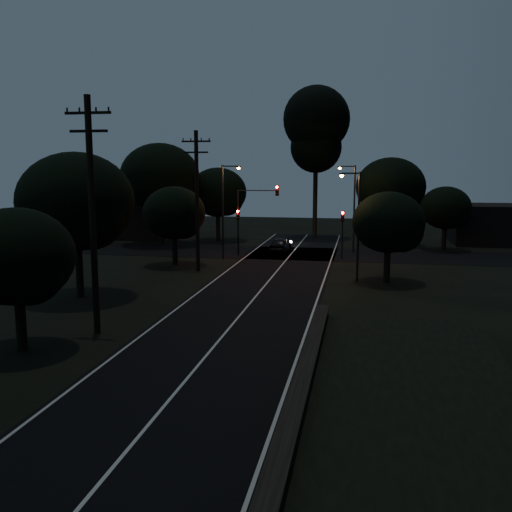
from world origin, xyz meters
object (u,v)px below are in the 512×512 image
(signal_right, at_px, (342,226))
(car, at_px, (281,244))
(streetlight_a, at_px, (225,205))
(streetlight_b, at_px, (352,202))
(tall_pine, at_px, (316,128))
(utility_pole_far, at_px, (197,198))
(signal_mast, at_px, (257,207))
(signal_left, at_px, (238,224))
(streetlight_c, at_px, (356,218))
(utility_pole_mid, at_px, (92,212))

(signal_right, distance_m, car, 6.84)
(streetlight_a, bearing_deg, signal_right, 11.34)
(signal_right, xyz_separation_m, streetlight_b, (0.71, 4.01, 1.80))
(tall_pine, bearing_deg, utility_pole_far, -106.93)
(streetlight_a, distance_m, streetlight_b, 12.19)
(signal_mast, bearing_deg, tall_pine, 75.38)
(tall_pine, xyz_separation_m, signal_left, (-5.60, -15.01, -9.23))
(streetlight_b, bearing_deg, signal_right, -100.00)
(signal_left, distance_m, streetlight_a, 2.77)
(streetlight_c, bearing_deg, signal_mast, 131.19)
(signal_right, relative_size, streetlight_c, 0.55)
(streetlight_c, bearing_deg, utility_pole_mid, -128.26)
(utility_pole_mid, xyz_separation_m, streetlight_c, (11.83, 15.00, -1.39))
(signal_right, relative_size, car, 1.02)
(signal_left, relative_size, signal_right, 1.00)
(signal_left, relative_size, streetlight_a, 0.51)
(utility_pole_far, bearing_deg, signal_mast, 68.89)
(tall_pine, distance_m, signal_right, 17.99)
(signal_mast, distance_m, streetlight_c, 13.28)
(tall_pine, xyz_separation_m, streetlight_c, (4.83, -25.00, -7.72))
(signal_right, xyz_separation_m, streetlight_c, (1.23, -9.99, 1.51))
(streetlight_c, bearing_deg, streetlight_a, 144.31)
(signal_left, distance_m, streetlight_c, 14.52)
(signal_left, bearing_deg, utility_pole_mid, -93.21)
(utility_pole_far, height_order, streetlight_b, utility_pole_far)
(car, bearing_deg, utility_pole_mid, 83.26)
(utility_pole_far, distance_m, signal_left, 8.53)
(utility_pole_mid, relative_size, tall_pine, 0.66)
(utility_pole_far, xyz_separation_m, streetlight_b, (11.31, 12.00, -0.85))
(signal_right, distance_m, streetlight_c, 10.18)
(utility_pole_mid, relative_size, streetlight_a, 1.38)
(utility_pole_far, xyz_separation_m, tall_pine, (7.00, 23.00, 6.58))
(utility_pole_far, relative_size, streetlight_b, 1.31)
(signal_left, distance_m, streetlight_b, 10.84)
(utility_pole_mid, xyz_separation_m, utility_pole_far, (0.00, 17.00, -0.25))
(utility_pole_mid, distance_m, tall_pine, 41.10)
(tall_pine, relative_size, car, 4.16)
(streetlight_a, bearing_deg, car, 50.18)
(signal_right, distance_m, signal_mast, 7.66)
(streetlight_b, xyz_separation_m, car, (-6.48, -1.04, -3.95))
(utility_pole_mid, bearing_deg, signal_left, 86.79)
(signal_mast, bearing_deg, car, 59.58)
(car, bearing_deg, signal_left, 43.99)
(utility_pole_mid, relative_size, car, 2.74)
(tall_pine, relative_size, signal_right, 4.08)
(signal_left, bearing_deg, car, 40.94)
(utility_pole_far, bearing_deg, signal_left, 80.06)
(streetlight_b, bearing_deg, streetlight_c, -87.86)
(utility_pole_mid, height_order, signal_mast, utility_pole_mid)
(utility_pole_mid, height_order, streetlight_a, utility_pole_mid)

